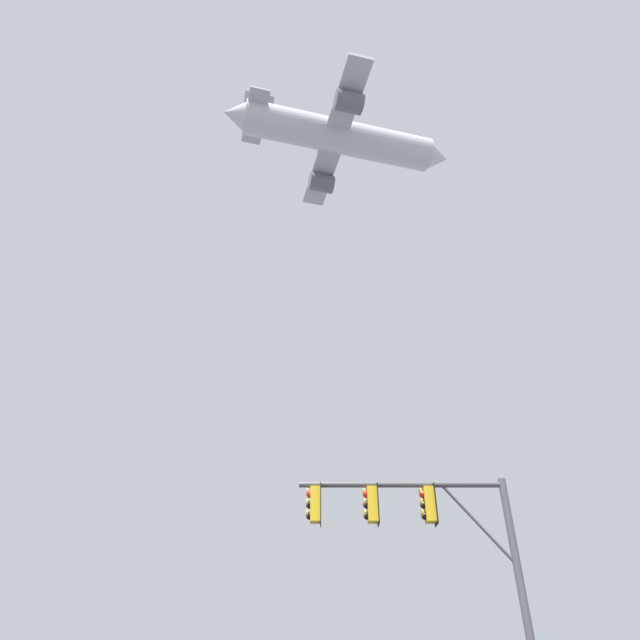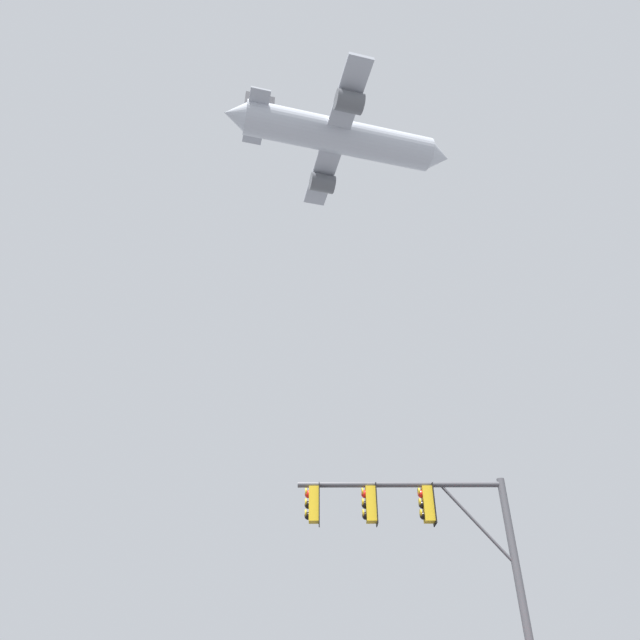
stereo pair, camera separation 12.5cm
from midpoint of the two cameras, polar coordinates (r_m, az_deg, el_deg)
The scene contains 2 objects.
signal_pole_near at distance 15.56m, azimuth 10.53°, elevation -20.47°, with size 5.51×0.90×6.13m.
airplane at distance 52.58m, azimuth 1.88°, elevation 18.02°, with size 20.83×16.09×5.67m.
Camera 1 is at (-0.96, -6.50, 1.27)m, focal length 31.59 mm.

